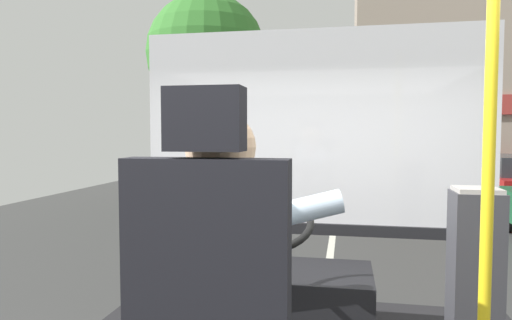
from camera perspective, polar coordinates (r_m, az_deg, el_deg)
ground at (r=10.71m, az=9.72°, el=-7.52°), size 18.00×44.00×0.06m
bus_driver at (r=1.57m, az=-3.79°, el=-12.81°), size 0.79×0.56×0.80m
steering_console at (r=2.85m, az=2.68°, el=-16.81°), size 1.10×0.97×0.87m
handrail_pole at (r=1.88m, az=26.80°, el=-2.82°), size 0.04×0.04×2.03m
fare_box at (r=2.40m, az=25.40°, el=-14.61°), size 0.21×0.21×0.96m
windshield_panel at (r=3.35m, az=7.06°, el=0.63°), size 2.50×0.08×1.48m
street_tree at (r=12.34m, az=-6.16°, el=12.78°), size 3.10×3.10×5.59m
parked_car_silver at (r=18.99m, az=24.05°, el=-0.95°), size 1.77×3.85×1.25m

